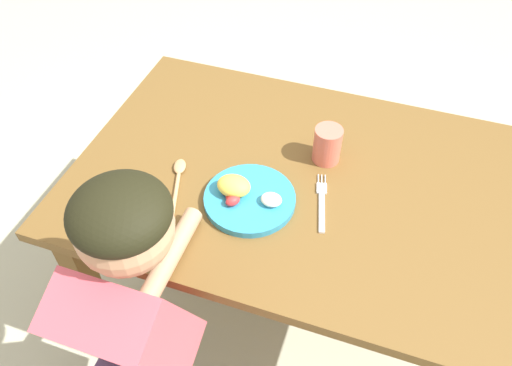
{
  "coord_description": "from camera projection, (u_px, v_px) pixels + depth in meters",
  "views": [
    {
      "loc": [
        0.2,
        -0.91,
        1.64
      ],
      "look_at": [
        -0.09,
        -0.08,
        0.7
      ],
      "focal_mm": 34.93,
      "sensor_mm": 36.0,
      "label": 1
    }
  ],
  "objects": [
    {
      "name": "ground_plane",
      "position": [
        285.0,
        303.0,
        1.83
      ],
      "size": [
        8.0,
        8.0,
        0.0
      ],
      "primitive_type": "plane",
      "color": "#B2AF94"
    },
    {
      "name": "dining_table",
      "position": [
        293.0,
        200.0,
        1.41
      ],
      "size": [
        1.18,
        0.81,
        0.68
      ],
      "color": "brown",
      "rests_on": "ground_plane"
    },
    {
      "name": "plate",
      "position": [
        247.0,
        197.0,
        1.26
      ],
      "size": [
        0.23,
        0.23,
        0.07
      ],
      "color": "teal",
      "rests_on": "dining_table"
    },
    {
      "name": "fork",
      "position": [
        322.0,
        203.0,
        1.27
      ],
      "size": [
        0.06,
        0.19,
        0.01
      ],
      "rotation": [
        0.0,
        0.0,
        1.81
      ],
      "color": "silver",
      "rests_on": "dining_table"
    },
    {
      "name": "spoon",
      "position": [
        178.0,
        179.0,
        1.32
      ],
      "size": [
        0.09,
        0.22,
        0.01
      ],
      "rotation": [
        0.0,
        0.0,
        1.89
      ],
      "color": "tan",
      "rests_on": "dining_table"
    },
    {
      "name": "drinking_cup",
      "position": [
        327.0,
        145.0,
        1.34
      ],
      "size": [
        0.08,
        0.08,
        0.1
      ],
      "primitive_type": "cylinder",
      "color": "#DF6957",
      "rests_on": "dining_table"
    },
    {
      "name": "person",
      "position": [
        140.0,
        356.0,
        1.1
      ],
      "size": [
        0.21,
        0.45,
        1.04
      ],
      "color": "#4C3F60",
      "rests_on": "ground_plane"
    }
  ]
}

